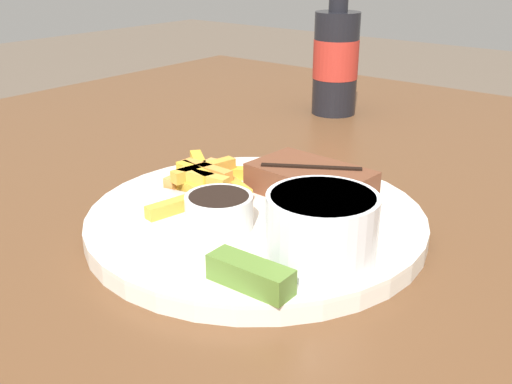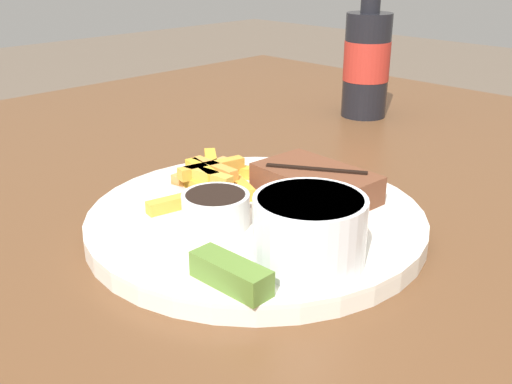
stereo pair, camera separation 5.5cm
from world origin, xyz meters
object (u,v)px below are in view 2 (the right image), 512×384
at_px(coleslaw_cup, 310,227).
at_px(fork_utensil, 185,192).
at_px(steak_portion, 316,183).
at_px(dinner_plate, 256,221).
at_px(pickle_spear, 231,274).
at_px(beer_bottle, 367,58).
at_px(dipping_sauce_cup, 216,208).

bearing_deg(coleslaw_cup, fork_utensil, 173.87).
bearing_deg(fork_utensil, coleslaw_cup, -19.30).
bearing_deg(steak_portion, dinner_plate, -102.61).
relative_size(pickle_spear, beer_bottle, 0.27).
relative_size(dipping_sauce_cup, beer_bottle, 0.24).
bearing_deg(beer_bottle, dipping_sauce_cup, -70.16).
bearing_deg(pickle_spear, fork_utensil, 151.62).
height_order(pickle_spear, beer_bottle, beer_bottle).
relative_size(dinner_plate, beer_bottle, 1.25).
bearing_deg(fork_utensil, dipping_sauce_cup, -31.93).
xyz_separation_m(dipping_sauce_cup, beer_bottle, (-0.16, 0.45, 0.05)).
height_order(steak_portion, coleslaw_cup, coleslaw_cup).
relative_size(dinner_plate, steak_portion, 2.61).
height_order(dinner_plate, pickle_spear, pickle_spear).
distance_m(steak_portion, coleslaw_cup, 0.13).
bearing_deg(dinner_plate, dipping_sauce_cup, -97.21).
bearing_deg(dipping_sauce_cup, beer_bottle, 109.84).
xyz_separation_m(dinner_plate, dipping_sauce_cup, (-0.01, -0.04, 0.03)).
bearing_deg(pickle_spear, dipping_sauce_cup, 144.30).
relative_size(dipping_sauce_cup, pickle_spear, 0.89).
distance_m(dinner_plate, beer_bottle, 0.45).
bearing_deg(pickle_spear, beer_bottle, 115.78).
xyz_separation_m(dinner_plate, steak_portion, (0.02, 0.07, 0.02)).
distance_m(steak_portion, pickle_spear, 0.18).
distance_m(coleslaw_cup, dipping_sauce_cup, 0.10).
xyz_separation_m(dinner_plate, coleslaw_cup, (0.10, -0.04, 0.04)).
height_order(coleslaw_cup, pickle_spear, coleslaw_cup).
distance_m(dinner_plate, pickle_spear, 0.13).
relative_size(coleslaw_cup, pickle_spear, 1.31).
relative_size(pickle_spear, fork_utensil, 0.50).
xyz_separation_m(pickle_spear, fork_utensil, (-0.16, 0.09, -0.01)).
bearing_deg(dinner_plate, coleslaw_cup, -21.61).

